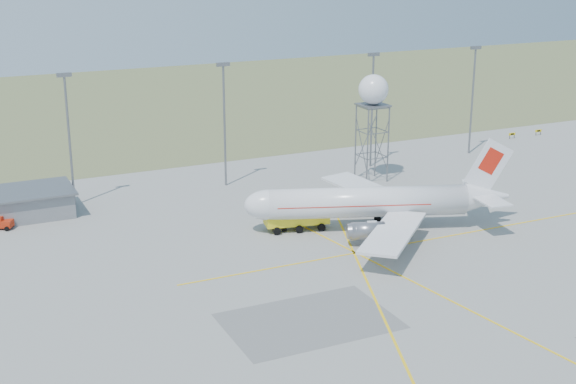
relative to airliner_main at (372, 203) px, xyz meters
name	(u,v)px	position (x,y,z in m)	size (l,w,h in m)	color
ground	(552,343)	(-0.91, -37.06, -3.95)	(400.00, 400.00, 0.00)	#999A95
grass_strip	(158,103)	(-0.91, 102.94, -3.93)	(400.00, 120.00, 0.03)	#586F3D
building_grey	(8,205)	(-45.91, 26.94, -1.98)	(19.00, 10.00, 3.90)	gray
mast_a	(69,129)	(-35.91, 28.94, 8.12)	(2.20, 0.50, 20.50)	slate
mast_b	(224,114)	(-10.91, 28.94, 8.12)	(2.20, 0.50, 20.50)	slate
mast_c	(372,100)	(17.09, 28.94, 8.12)	(2.20, 0.50, 20.50)	slate
mast_d	(473,91)	(39.09, 28.94, 8.12)	(2.20, 0.50, 20.50)	slate
taxi_sign_near	(512,134)	(54.69, 34.94, -3.06)	(1.60, 0.17, 1.20)	black
taxi_sign_far	(538,131)	(61.69, 34.94, -3.06)	(1.60, 0.17, 1.20)	black
airliner_main	(372,203)	(0.00, 0.00, 0.00)	(36.80, 34.62, 12.89)	silver
radar_tower	(372,122)	(12.59, 21.25, 6.21)	(5.00, 5.00, 18.11)	slate
fire_truck	(298,218)	(-9.36, 4.40, -2.21)	(9.44, 4.99, 3.61)	yellow
baggage_tug	(4,224)	(-47.13, 22.25, -3.23)	(2.92, 2.83, 1.89)	#B5250C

